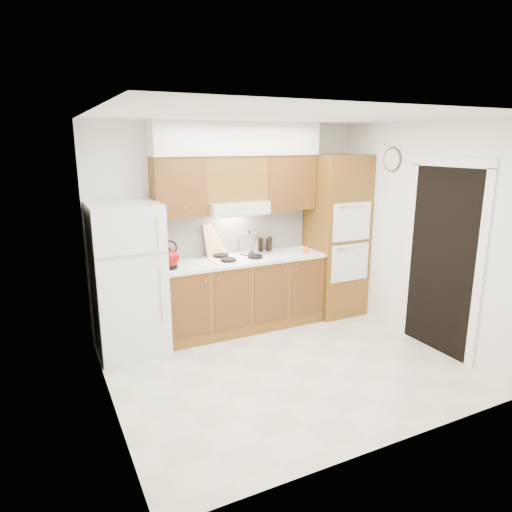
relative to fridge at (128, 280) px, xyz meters
The scene contains 26 objects.
floor 2.00m from the fridge, 39.06° to the right, with size 3.60×3.60×0.00m, color beige.
ceiling 2.51m from the fridge, 39.06° to the right, with size 3.60×3.60×0.00m, color white.
wall_back 1.52m from the fridge, 14.37° to the left, with size 3.60×0.02×2.60m, color white.
wall_left 1.28m from the fridge, 109.11° to the right, with size 0.02×3.00×2.60m, color white.
wall_right 3.43m from the fridge, 19.58° to the right, with size 0.02×3.00×2.60m, color white.
fridge is the anchor object (origin of this frame).
base_cabinets 1.49m from the fridge, ahead, with size 2.11×0.60×0.90m, color brown.
countertop 1.43m from the fridge, ahead, with size 2.13×0.62×0.04m, color white.
backsplash 1.51m from the fridge, 13.56° to the left, with size 2.11×0.03×0.56m, color white.
oven_cabinet 2.86m from the fridge, ahead, with size 0.70×0.65×2.20m, color brown.
upper_cab_left 1.22m from the fridge, 15.78° to the left, with size 0.63×0.33×0.70m, color brown.
upper_cab_right 2.35m from the fridge, ahead, with size 0.73×0.33×0.70m, color brown.
range_hood 1.56m from the fridge, ahead, with size 0.75×0.45×0.15m, color silver.
upper_cab_over_hood 1.75m from the fridge, ahead, with size 0.75×0.33×0.55m, color brown.
soffit 2.11m from the fridge, ahead, with size 2.13×0.36×0.40m, color silver.
cooktop 1.38m from the fridge, ahead, with size 0.74×0.50×0.01m, color white.
doorway 3.53m from the fridge, 25.02° to the right, with size 0.02×0.90×2.10m, color black.
wall_clock 3.49m from the fridge, 10.48° to the right, with size 0.30×0.30×0.02m, color #3F3833.
kettle 0.52m from the fridge, ahead, with size 0.22×0.22×0.22m, color maroon.
cutting_board 1.24m from the fridge, 14.85° to the left, with size 0.33×0.02×0.45m, color tan.
stock_pot 1.61m from the fridge, ahead, with size 0.24×0.24×0.25m, color #B5B5BA.
condiment_a 1.83m from the fridge, ahead, with size 0.05×0.05×0.19m, color black.
condiment_b 1.98m from the fridge, ahead, with size 0.06×0.06×0.18m, color black.
condiment_c 1.91m from the fridge, ahead, with size 0.06×0.06×0.18m, color black.
orange_near 2.36m from the fridge, ahead, with size 0.07×0.07×0.07m, color orange.
orange_far 2.31m from the fridge, ahead, with size 0.07×0.07×0.07m, color orange.
Camera 1 is at (-2.28, -3.88, 2.35)m, focal length 32.00 mm.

